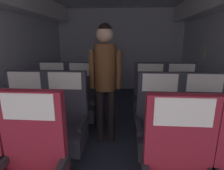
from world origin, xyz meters
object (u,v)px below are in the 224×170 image
object	(u,v)px
seat_b_right_aisle	(202,130)
seat_b_right_window	(158,129)
seat_c_left_window	(52,101)
seat_c_right_window	(149,103)
seat_b_left_aisle	(65,125)
seat_b_left_window	(26,124)
seat_c_right_aisle	(180,104)
flight_attendant	(105,72)
seat_c_left_aisle	(82,102)

from	to	relation	value
seat_b_right_aisle	seat_b_right_window	distance (m)	0.49
seat_b_right_window	seat_c_left_window	bearing A→B (deg)	152.18
seat_b_right_aisle	seat_c_left_window	xyz separation A→B (m)	(-2.06, 0.81, 0.00)
seat_b_right_aisle	seat_c_right_window	size ratio (longest dim) A/B	1.00
seat_b_left_aisle	seat_b_right_window	world-z (taller)	same
seat_b_left_window	seat_c_left_window	bearing A→B (deg)	90.15
seat_b_right_window	seat_c_right_aisle	bearing A→B (deg)	60.02
seat_b_left_window	seat_b_right_window	size ratio (longest dim) A/B	1.00
seat_b_left_aisle	seat_b_right_window	size ratio (longest dim) A/B	1.00
seat_b_right_aisle	seat_b_left_window	bearing A→B (deg)	-179.73
seat_b_left_window	seat_b_right_window	world-z (taller)	same
flight_attendant	seat_b_right_aisle	bearing A→B (deg)	-8.66
seat_c_right_window	seat_b_left_window	bearing A→B (deg)	-152.55
seat_b_right_window	seat_c_right_aisle	xyz separation A→B (m)	(0.49, 0.84, 0.00)
seat_b_right_aisle	seat_c_left_window	size ratio (longest dim) A/B	1.00
seat_b_left_aisle	seat_c_right_window	xyz separation A→B (m)	(1.09, 0.81, 0.00)
seat_b_right_aisle	seat_c_right_aisle	bearing A→B (deg)	90.34
seat_c_left_aisle	seat_c_right_aisle	world-z (taller)	same
seat_c_right_window	flight_attendant	distance (m)	0.93
seat_b_right_aisle	seat_c_right_window	bearing A→B (deg)	120.98
seat_b_left_window	flight_attendant	xyz separation A→B (m)	(0.92, 0.46, 0.56)
seat_b_right_aisle	flight_attendant	xyz separation A→B (m)	(-1.14, 0.45, 0.56)
seat_b_right_window	seat_c_right_window	size ratio (longest dim) A/B	1.00
seat_c_left_window	seat_c_right_window	bearing A→B (deg)	-0.10
seat_c_right_aisle	seat_b_left_aisle	bearing A→B (deg)	-152.08
seat_b_right_window	flight_attendant	distance (m)	0.98
seat_c_left_window	flight_attendant	size ratio (longest dim) A/B	0.66
seat_b_left_window	flight_attendant	bearing A→B (deg)	26.79
seat_c_left_aisle	seat_c_right_window	bearing A→B (deg)	0.43
seat_b_left_aisle	seat_c_left_aisle	world-z (taller)	same
seat_c_right_window	flight_attendant	size ratio (longest dim) A/B	0.66
seat_c_right_window	seat_b_left_aisle	bearing A→B (deg)	-143.16
seat_c_right_aisle	seat_b_right_aisle	bearing A→B (deg)	-89.66
seat_b_left_window	seat_b_right_aisle	bearing A→B (deg)	0.27
seat_c_left_aisle	seat_c_right_aisle	distance (m)	1.57
seat_b_right_aisle	flight_attendant	bearing A→B (deg)	158.37
seat_b_left_aisle	seat_c_left_aisle	bearing A→B (deg)	89.91
seat_c_right_window	flight_attendant	bearing A→B (deg)	-151.64
seat_b_left_aisle	flight_attendant	xyz separation A→B (m)	(0.43, 0.46, 0.56)
seat_b_left_window	seat_c_left_aisle	xyz separation A→B (m)	(0.49, 0.81, 0.00)
seat_b_left_window	flight_attendant	world-z (taller)	flight_attendant
seat_c_left_window	seat_c_left_aisle	distance (m)	0.49
seat_c_left_aisle	flight_attendant	distance (m)	0.79
seat_c_left_aisle	flight_attendant	world-z (taller)	flight_attendant
seat_c_left_aisle	flight_attendant	xyz separation A→B (m)	(0.43, -0.35, 0.56)
seat_b_right_window	flight_attendant	xyz separation A→B (m)	(-0.65, 0.47, 0.56)
seat_b_right_aisle	seat_c_left_aisle	distance (m)	1.76
seat_b_left_aisle	seat_c_right_aisle	xyz separation A→B (m)	(1.57, 0.83, 0.00)
flight_attendant	seat_c_left_window	bearing A→B (deg)	171.71
seat_b_right_aisle	seat_c_left_aisle	size ratio (longest dim) A/B	1.00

